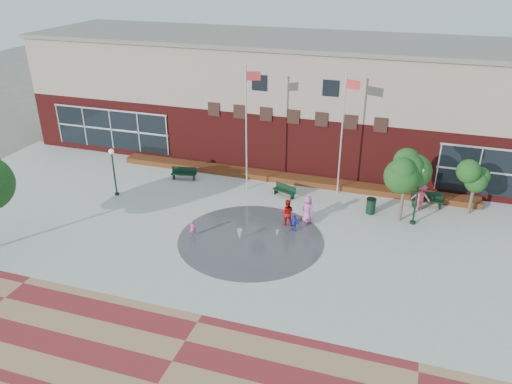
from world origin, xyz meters
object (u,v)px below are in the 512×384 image
(bench_left, at_px, (184,176))
(trash_can, at_px, (371,206))
(flagpole_right, at_px, (343,129))
(child_splash, at_px, (193,228))
(flagpole_left, at_px, (247,123))

(bench_left, relative_size, trash_can, 1.84)
(flagpole_right, relative_size, trash_can, 8.19)
(flagpole_right, xyz_separation_m, child_splash, (-7.09, -8.35, -4.15))
(flagpole_left, relative_size, trash_can, 8.50)
(bench_left, xyz_separation_m, trash_can, (13.52, -1.12, 0.22))
(bench_left, relative_size, child_splash, 1.80)
(flagpole_left, bearing_deg, child_splash, -116.15)
(trash_can, xyz_separation_m, child_splash, (-9.53, -6.08, 0.00))
(flagpole_left, relative_size, bench_left, 4.61)
(flagpole_right, height_order, child_splash, flagpole_right)
(bench_left, distance_m, trash_can, 13.57)
(child_splash, bearing_deg, bench_left, -71.53)
(flagpole_left, xyz_separation_m, trash_can, (8.58, -1.00, -4.31))
(flagpole_right, xyz_separation_m, trash_can, (2.45, -2.27, -4.15))
(bench_left, height_order, child_splash, child_splash)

